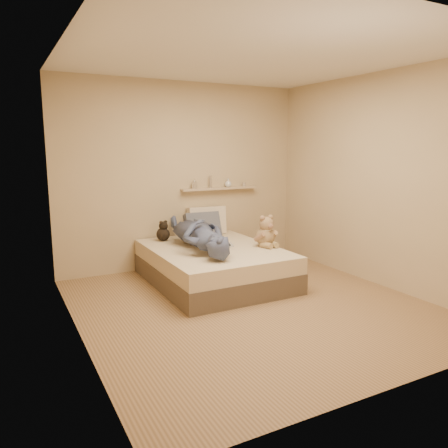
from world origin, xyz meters
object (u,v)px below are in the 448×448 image
pillow_grey (203,225)px  person (199,233)px  wall_shelf (219,188)px  pillow_cream (207,221)px  teddy_bear (266,233)px  dark_plush (163,232)px  game_console (227,246)px  bed (214,265)px

pillow_grey → person: 0.71m
person → wall_shelf: 1.20m
pillow_cream → teddy_bear: bearing=-72.8°
dark_plush → pillow_cream: (0.72, 0.14, 0.08)m
teddy_bear → dark_plush: (-1.05, 0.92, -0.05)m
teddy_bear → pillow_cream: size_ratio=0.75×
game_console → person: size_ratio=0.11×
bed → wall_shelf: (0.55, 0.91, 0.88)m
person → wall_shelf: size_ratio=1.33×
teddy_bear → dark_plush: 1.40m
game_console → wall_shelf: size_ratio=0.14×
teddy_bear → pillow_grey: teddy_bear is taller
pillow_cream → wall_shelf: wall_shelf is taller
game_console → pillow_cream: pillow_cream is taller
teddy_bear → pillow_grey: bearing=116.4°
teddy_bear → person: size_ratio=0.26×
dark_plush → pillow_grey: size_ratio=0.56×
bed → pillow_grey: (0.17, 0.69, 0.40)m
pillow_cream → wall_shelf: bearing=17.4°
dark_plush → teddy_bear: bearing=-41.4°
pillow_grey → wall_shelf: (0.38, 0.22, 0.48)m
game_console → pillow_grey: (0.26, 1.21, 0.02)m
bed → pillow_grey: 0.81m
game_console → dark_plush: (-0.33, 1.21, -0.02)m
pillow_grey → bed: bearing=-103.6°
teddy_bear → wall_shelf: (-0.08, 1.15, 0.48)m
dark_plush → pillow_grey: (0.59, 0.00, 0.05)m
teddy_bear → wall_shelf: 1.25m
person → dark_plush: bearing=-60.5°
dark_plush → pillow_grey: 0.59m
dark_plush → wall_shelf: 1.13m
dark_plush → wall_shelf: bearing=12.9°
game_console → wall_shelf: wall_shelf is taller
game_console → pillow_cream: size_ratio=0.32×
dark_plush → person: person is taller
person → bed: bearing=165.7°
person → pillow_grey: bearing=-110.9°
bed → wall_shelf: wall_shelf is taller
dark_plush → pillow_cream: size_ratio=0.51×
game_console → teddy_bear: size_ratio=0.42×
dark_plush → pillow_cream: bearing=11.3°
pillow_cream → bed: bearing=-109.8°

